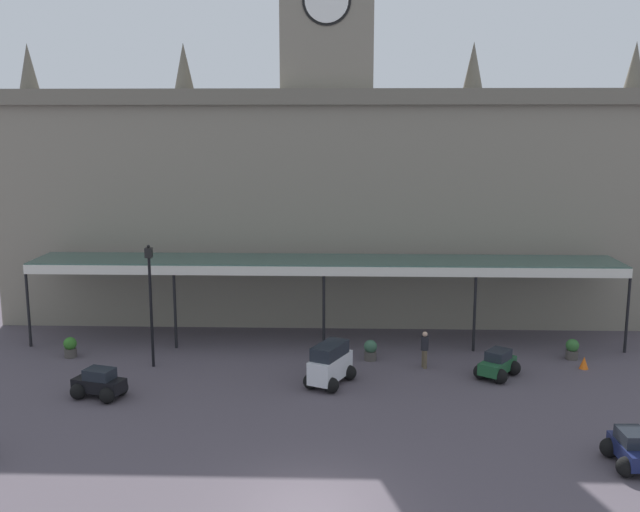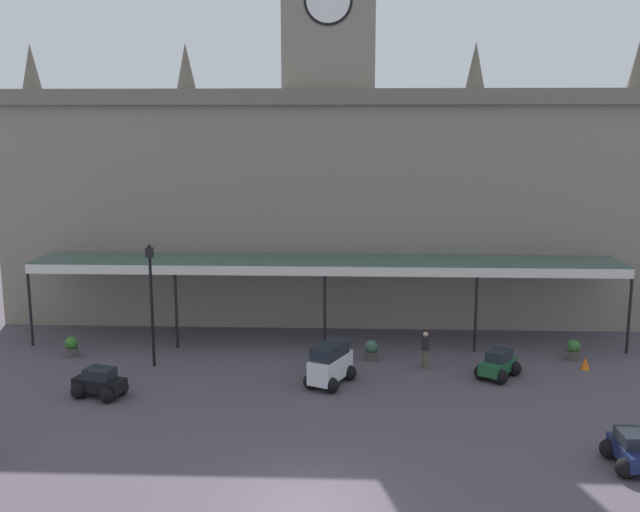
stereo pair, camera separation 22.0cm
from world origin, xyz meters
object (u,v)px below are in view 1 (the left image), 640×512
(car_navy_sedan, at_px, (632,452))
(car_black_sedan, at_px, (99,385))
(planter_forecourt_centre, at_px, (370,350))
(car_green_sedan, at_px, (497,366))
(planter_by_canopy, at_px, (572,349))
(victorian_lamppost, at_px, (150,293))
(traffic_cone, at_px, (584,363))
(car_white_van, at_px, (330,366))
(pedestrian_near_entrance, at_px, (425,348))
(planter_near_kerb, at_px, (70,347))

(car_navy_sedan, xyz_separation_m, car_black_sedan, (-18.88, 5.29, 0.00))
(car_black_sedan, bearing_deg, planter_forecourt_centre, 24.25)
(car_navy_sedan, bearing_deg, car_green_sedan, 107.32)
(planter_forecourt_centre, xyz_separation_m, planter_by_canopy, (9.33, 0.47, 0.00))
(victorian_lamppost, distance_m, traffic_cone, 19.49)
(victorian_lamppost, bearing_deg, car_black_sedan, -107.45)
(car_black_sedan, bearing_deg, car_white_van, 10.76)
(traffic_cone, relative_size, planter_by_canopy, 0.58)
(car_white_van, bearing_deg, car_green_sedan, 9.02)
(car_black_sedan, distance_m, planter_forecourt_centre, 12.01)
(planter_forecourt_centre, height_order, planter_by_canopy, same)
(traffic_cone, distance_m, planter_by_canopy, 1.35)
(pedestrian_near_entrance, bearing_deg, planter_by_canopy, 11.49)
(car_green_sedan, height_order, planter_by_canopy, car_green_sedan)
(planter_near_kerb, distance_m, planter_by_canopy, 23.32)
(car_green_sedan, distance_m, traffic_cone, 4.26)
(victorian_lamppost, distance_m, planter_by_canopy, 19.40)
(planter_forecourt_centre, bearing_deg, car_white_van, -119.33)
(car_black_sedan, height_order, planter_by_canopy, car_black_sedan)
(car_green_sedan, xyz_separation_m, victorian_lamppost, (-15.15, 0.86, 2.90))
(pedestrian_near_entrance, relative_size, planter_by_canopy, 1.74)
(pedestrian_near_entrance, bearing_deg, car_white_van, -151.67)
(planter_near_kerb, relative_size, planter_by_canopy, 1.00)
(planter_near_kerb, bearing_deg, pedestrian_near_entrance, -3.26)
(traffic_cone, distance_m, planter_near_kerb, 23.46)
(car_black_sedan, relative_size, planter_forecourt_centre, 2.31)
(car_navy_sedan, relative_size, car_green_sedan, 0.92)
(car_black_sedan, distance_m, traffic_cone, 20.81)
(car_white_van, relative_size, car_green_sedan, 1.15)
(victorian_lamppost, xyz_separation_m, planter_near_kerb, (-4.21, 1.17, -2.91))
(car_green_sedan, bearing_deg, planter_by_canopy, 32.53)
(car_navy_sedan, distance_m, planter_by_canopy, 10.78)
(traffic_cone, height_order, planter_forecourt_centre, planter_forecourt_centre)
(car_white_van, height_order, car_green_sedan, car_white_van)
(car_navy_sedan, xyz_separation_m, traffic_cone, (1.53, 9.36, -0.23))
(planter_forecourt_centre, bearing_deg, planter_by_canopy, 2.86)
(car_white_van, height_order, traffic_cone, car_white_van)
(pedestrian_near_entrance, bearing_deg, car_green_sedan, -20.18)
(car_white_van, xyz_separation_m, planter_forecourt_centre, (1.80, 3.19, -0.32))
(car_white_van, distance_m, car_green_sedan, 7.27)
(car_navy_sedan, distance_m, planter_forecourt_centre, 12.94)
(car_black_sedan, distance_m, planter_near_kerb, 5.77)
(victorian_lamppost, bearing_deg, car_navy_sedan, -27.03)
(victorian_lamppost, xyz_separation_m, traffic_cone, (19.23, 0.33, -3.12))
(car_black_sedan, relative_size, car_green_sedan, 0.99)
(pedestrian_near_entrance, height_order, traffic_cone, pedestrian_near_entrance)
(car_white_van, relative_size, traffic_cone, 4.66)
(car_navy_sedan, height_order, planter_forecourt_centre, car_navy_sedan)
(traffic_cone, bearing_deg, car_black_sedan, -168.72)
(car_white_van, height_order, planter_by_canopy, car_white_van)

